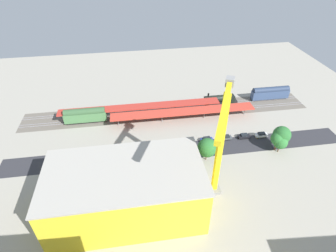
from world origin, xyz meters
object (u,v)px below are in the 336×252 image
object	(u,v)px
parked_car_0	(261,135)
street_tree_2	(94,161)
street_tree_1	(207,148)
parked_car_2	(226,138)
passenger_coach	(270,93)
street_tree_0	(278,139)
parked_car_1	(244,136)
traffic_light	(189,150)
street_tree_3	(282,135)
platform_canopy_far	(140,107)
parked_car_3	(207,140)
street_tree_4	(281,142)
tower_crane	(220,141)
construction_building	(126,192)
box_truck_0	(123,165)
locomotive	(221,99)
platform_canopy_near	(184,111)
freight_coach_far	(85,115)
street_tree_5	(161,150)
parked_car_4	(186,143)

from	to	relation	value
parked_car_0	street_tree_2	world-z (taller)	street_tree_2
street_tree_1	parked_car_2	bearing A→B (deg)	-137.55
passenger_coach	street_tree_0	size ratio (longest dim) A/B	2.30
street_tree_0	street_tree_1	size ratio (longest dim) A/B	0.89
parked_car_1	traffic_light	distance (m)	24.25
parked_car_0	street_tree_1	world-z (taller)	street_tree_1
street_tree_3	platform_canopy_far	bearing A→B (deg)	-31.83
parked_car_3	street_tree_0	bearing A→B (deg)	159.53
street_tree_3	street_tree_4	distance (m)	2.59
passenger_coach	traffic_light	world-z (taller)	traffic_light
parked_car_1	street_tree_4	distance (m)	13.12
parked_car_2	tower_crane	size ratio (longest dim) A/B	0.12
platform_canopy_far	parked_car_0	world-z (taller)	platform_canopy_far
passenger_coach	construction_building	distance (m)	82.66
parked_car_2	box_truck_0	world-z (taller)	box_truck_0
locomotive	parked_car_0	size ratio (longest dim) A/B	3.25
parked_car_1	traffic_light	xyz separation A→B (m)	(22.57, 8.16, 3.50)
passenger_coach	parked_car_0	world-z (taller)	passenger_coach
passenger_coach	construction_building	world-z (taller)	construction_building
parked_car_3	street_tree_1	size ratio (longest dim) A/B	0.54
platform_canopy_near	parked_car_3	distance (m)	16.34
platform_canopy_near	construction_building	bearing A→B (deg)	59.58
freight_coach_far	street_tree_2	xyz separation A→B (m)	(-5.37, 28.95, 1.70)
freight_coach_far	parked_car_2	distance (m)	55.18
tower_crane	street_tree_4	distance (m)	35.41
locomotive	parked_car_1	world-z (taller)	locomotive
parked_car_1	construction_building	xyz separation A→B (m)	(43.34, 25.14, 6.50)
street_tree_1	street_tree_3	xyz separation A→B (m)	(-26.67, -1.66, 0.72)
street_tree_0	locomotive	bearing A→B (deg)	-75.09
locomotive	freight_coach_far	world-z (taller)	freight_coach_far
locomotive	box_truck_0	xyz separation A→B (m)	(43.60, 34.31, -0.23)
parked_car_2	street_tree_5	distance (m)	27.04
freight_coach_far	street_tree_2	size ratio (longest dim) A/B	2.06
locomotive	parked_car_3	bearing A→B (deg)	62.01
platform_canopy_far	street_tree_4	size ratio (longest dim) A/B	9.82
parked_car_3	street_tree_2	distance (m)	40.11
street_tree_0	parked_car_4	bearing A→B (deg)	-14.93
passenger_coach	street_tree_0	bearing A→B (deg)	67.06
passenger_coach	parked_car_1	distance (m)	33.59
parked_car_4	parked_car_0	bearing A→B (deg)	179.75
street_tree_2	locomotive	bearing A→B (deg)	-146.73
parked_car_0	parked_car_4	distance (m)	28.28
platform_canopy_far	street_tree_3	world-z (taller)	street_tree_3
locomotive	street_tree_5	world-z (taller)	street_tree_5
platform_canopy_near	construction_building	world-z (taller)	construction_building
parked_car_0	box_truck_0	bearing A→B (deg)	9.78
platform_canopy_far	parked_car_4	size ratio (longest dim) A/B	14.69
platform_canopy_far	street_tree_3	bearing A→B (deg)	148.17
street_tree_1	street_tree_2	world-z (taller)	street_tree_1
street_tree_2	street_tree_3	world-z (taller)	street_tree_3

